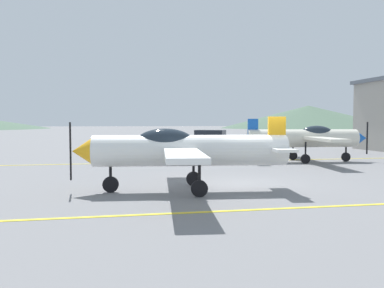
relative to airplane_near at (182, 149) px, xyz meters
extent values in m
plane|color=slate|center=(2.69, 0.50, -1.40)|extent=(400.00, 400.00, 0.00)
cube|color=yellow|center=(2.69, -3.08, -1.39)|extent=(80.00, 0.16, 0.01)
cube|color=yellow|center=(2.69, 9.38, -1.39)|extent=(80.00, 0.16, 0.01)
cylinder|color=white|center=(0.28, -0.03, -0.04)|extent=(6.44, 1.70, 1.03)
cone|color=#F2A519|center=(-3.22, 0.35, -0.04)|extent=(0.75, 0.94, 0.88)
cube|color=black|center=(-3.59, 0.39, -0.04)|extent=(0.05, 0.12, 1.87)
ellipsoid|color=#1E2833|center=(-0.56, 0.06, 0.27)|extent=(1.95, 1.04, 0.84)
cube|color=white|center=(-0.10, 0.01, 0.01)|extent=(1.90, 8.31, 0.15)
cube|color=white|center=(3.16, -0.34, 0.01)|extent=(0.91, 2.49, 0.09)
cube|color=#F2A519|center=(3.16, -0.34, 0.52)|extent=(0.60, 0.17, 1.12)
cylinder|color=black|center=(-2.33, 0.25, -0.66)|extent=(0.09, 0.09, 0.94)
cylinder|color=black|center=(-2.33, 0.25, -1.14)|extent=(0.53, 0.17, 0.52)
cylinder|color=black|center=(0.57, 0.97, -0.66)|extent=(0.09, 0.09, 0.94)
cylinder|color=black|center=(0.57, 0.97, -1.14)|extent=(0.53, 0.17, 0.52)
cylinder|color=black|center=(0.35, -1.07, -0.66)|extent=(0.09, 0.09, 0.94)
cylinder|color=black|center=(0.35, -1.07, -1.14)|extent=(0.53, 0.17, 0.52)
cylinder|color=silver|center=(8.41, 8.27, -0.04)|extent=(6.44, 1.73, 1.03)
cone|color=blue|center=(11.90, 7.87, -0.04)|extent=(0.75, 0.94, 0.88)
cube|color=black|center=(12.27, 7.83, -0.04)|extent=(0.05, 0.12, 1.87)
ellipsoid|color=#1E2833|center=(9.25, 8.17, 0.27)|extent=(1.96, 1.05, 0.84)
cube|color=silver|center=(8.78, 8.22, 0.01)|extent=(1.94, 8.31, 0.15)
cube|color=silver|center=(5.52, 8.59, 0.01)|extent=(0.92, 2.49, 0.09)
cube|color=blue|center=(5.52, 8.59, 0.52)|extent=(0.60, 0.18, 1.12)
cylinder|color=black|center=(11.02, 7.97, -0.66)|extent=(0.09, 0.09, 0.94)
cylinder|color=black|center=(11.02, 7.97, -1.14)|extent=(0.53, 0.17, 0.52)
cylinder|color=black|center=(8.11, 7.26, -0.66)|extent=(0.09, 0.09, 0.94)
cylinder|color=black|center=(8.11, 7.26, -1.14)|extent=(0.53, 0.17, 0.52)
cylinder|color=black|center=(8.34, 9.31, -0.66)|extent=(0.09, 0.09, 0.94)
cylinder|color=black|center=(8.34, 9.31, -1.14)|extent=(0.53, 0.17, 0.52)
cube|color=#3372BF|center=(5.84, 19.61, -0.70)|extent=(4.64, 3.61, 0.75)
cube|color=black|center=(5.71, 19.68, -0.05)|extent=(2.87, 2.53, 0.55)
cylinder|color=black|center=(6.67, 18.15, -1.08)|extent=(0.67, 0.49, 0.64)
cylinder|color=black|center=(7.51, 19.74, -1.08)|extent=(0.67, 0.49, 0.64)
cylinder|color=black|center=(4.16, 19.48, -1.08)|extent=(0.67, 0.49, 0.64)
cylinder|color=black|center=(5.01, 21.07, -1.08)|extent=(0.67, 0.49, 0.64)
cone|color=#4C6651|center=(68.08, 122.81, 2.79)|extent=(65.34, 65.34, 8.38)
camera|label=1|loc=(-2.13, -12.76, 0.90)|focal=36.80mm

